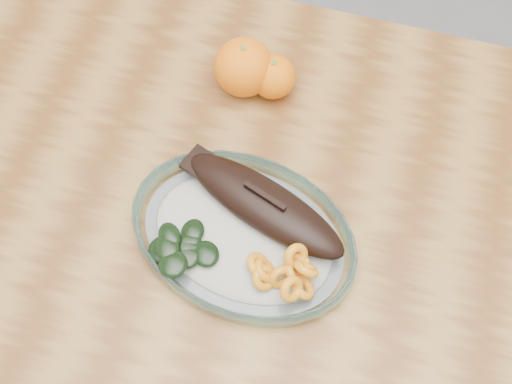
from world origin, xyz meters
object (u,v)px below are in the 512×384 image
dining_table (241,261)px  orange_right (273,77)px  plated_meal (244,233)px  orange_left (244,67)px

dining_table → orange_right: (-0.02, 0.23, 0.13)m
dining_table → orange_right: 0.26m
plated_meal → orange_right: plated_meal is taller
plated_meal → dining_table: bearing=160.3°
orange_left → orange_right: bearing=4.2°
dining_table → orange_right: size_ratio=18.85×
dining_table → orange_left: size_ratio=14.28×
plated_meal → orange_left: orange_left is taller
orange_left → plated_meal: bearing=-73.7°
dining_table → orange_left: 0.27m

